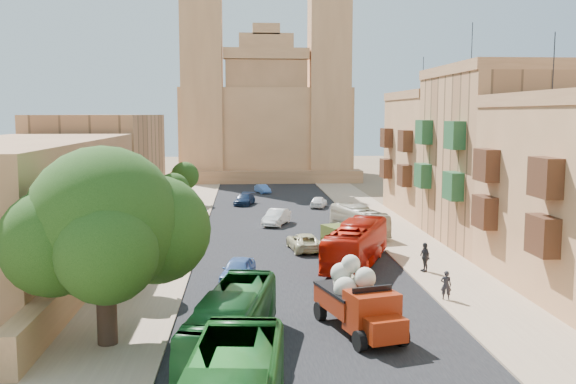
{
  "coord_description": "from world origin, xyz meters",
  "views": [
    {
      "loc": [
        -3.46,
        -23.74,
        10.07
      ],
      "look_at": [
        0.0,
        26.0,
        4.0
      ],
      "focal_mm": 40.0,
      "sensor_mm": 36.0,
      "label": 1
    }
  ],
  "objects": [
    {
      "name": "car_cream",
      "position": [
        1.0,
        22.86,
        0.64
      ],
      "size": [
        2.67,
        4.83,
        1.28
      ],
      "primitive_type": "imported",
      "rotation": [
        0.0,
        0.0,
        3.26
      ],
      "color": "beige",
      "rests_on": "ground"
    },
    {
      "name": "ground",
      "position": [
        0.0,
        0.0,
        0.0
      ],
      "size": [
        260.0,
        260.0,
        0.0
      ],
      "primitive_type": "plane",
      "color": "brown"
    },
    {
      "name": "townhouse_c",
      "position": [
        15.95,
        25.0,
        6.91
      ],
      "size": [
        9.0,
        14.0,
        17.4
      ],
      "color": "tan",
      "rests_on": "ground"
    },
    {
      "name": "car_dkblue",
      "position": [
        -3.39,
        47.3,
        0.62
      ],
      "size": [
        2.72,
        4.59,
        1.25
      ],
      "primitive_type": "imported",
      "rotation": [
        0.0,
        0.0,
        -0.24
      ],
      "color": "#122545",
      "rests_on": "ground"
    },
    {
      "name": "kerb_west",
      "position": [
        -7.0,
        30.0,
        0.06
      ],
      "size": [
        0.25,
        140.0,
        0.12
      ],
      "primitive_type": "cube",
      "color": "tan",
      "rests_on": "ground"
    },
    {
      "name": "car_white_b",
      "position": [
        4.64,
        44.67,
        0.62
      ],
      "size": [
        2.41,
        3.88,
        1.23
      ],
      "primitive_type": "imported",
      "rotation": [
        0.0,
        0.0,
        2.86
      ],
      "color": "white",
      "rests_on": "ground"
    },
    {
      "name": "sidewalk_east",
      "position": [
        9.5,
        30.0,
        0.01
      ],
      "size": [
        5.0,
        140.0,
        0.01
      ],
      "primitive_type": "cube",
      "color": "tan",
      "rests_on": "ground"
    },
    {
      "name": "street_tree_a",
      "position": [
        -10.0,
        12.0,
        3.36
      ],
      "size": [
        3.27,
        3.27,
        5.03
      ],
      "color": "#37251B",
      "rests_on": "ground"
    },
    {
      "name": "sidewalk_west",
      "position": [
        -9.5,
        30.0,
        0.01
      ],
      "size": [
        5.0,
        140.0,
        0.01
      ],
      "primitive_type": "cube",
      "color": "tan",
      "rests_on": "ground"
    },
    {
      "name": "olive_pickup",
      "position": [
        4.0,
        21.66,
        0.91
      ],
      "size": [
        3.48,
        4.89,
        1.85
      ],
      "color": "#4F5D23",
      "rests_on": "ground"
    },
    {
      "name": "street_tree_c",
      "position": [
        -10.0,
        36.0,
        3.12
      ],
      "size": [
        3.03,
        3.03,
        4.66
      ],
      "color": "#37251B",
      "rests_on": "ground"
    },
    {
      "name": "ficus_tree",
      "position": [
        -9.42,
        4.01,
        5.17
      ],
      "size": [
        8.75,
        8.05,
        8.75
      ],
      "color": "#37251B",
      "rests_on": "ground"
    },
    {
      "name": "car_white_a",
      "position": [
        -0.5,
        33.95,
        0.72
      ],
      "size": [
        2.95,
        4.63,
        1.44
      ],
      "primitive_type": "imported",
      "rotation": [
        0.0,
        0.0,
        -0.35
      ],
      "color": "white",
      "rests_on": "ground"
    },
    {
      "name": "west_wall",
      "position": [
        -12.5,
        20.0,
        0.9
      ],
      "size": [
        1.0,
        40.0,
        1.8
      ],
      "primitive_type": "cube",
      "color": "#AF7A4F",
      "rests_on": "ground"
    },
    {
      "name": "road_surface",
      "position": [
        0.0,
        30.0,
        0.01
      ],
      "size": [
        14.0,
        140.0,
        0.01
      ],
      "primitive_type": "cube",
      "color": "black",
      "rests_on": "ground"
    },
    {
      "name": "west_building_mid",
      "position": [
        -18.0,
        44.0,
        5.0
      ],
      "size": [
        10.0,
        22.0,
        10.0
      ],
      "primitive_type": "cube",
      "color": "tan",
      "rests_on": "ground"
    },
    {
      "name": "pedestrian_a",
      "position": [
        7.5,
        9.62,
        0.81
      ],
      "size": [
        0.67,
        0.53,
        1.61
      ],
      "primitive_type": "imported",
      "rotation": [
        0.0,
        0.0,
        2.87
      ],
      "color": "#252328",
      "rests_on": "ground"
    },
    {
      "name": "bus_red_east",
      "position": [
        4.0,
        17.86,
        1.43
      ],
      "size": [
        6.09,
        10.41,
        2.86
      ],
      "primitive_type": "imported",
      "rotation": [
        0.0,
        0.0,
        2.75
      ],
      "color": "#B91607",
      "rests_on": "ground"
    },
    {
      "name": "red_truck",
      "position": [
        1.8,
        4.73,
        1.53
      ],
      "size": [
        3.72,
        6.29,
        3.48
      ],
      "color": "maroon",
      "rests_on": "ground"
    },
    {
      "name": "kerb_east",
      "position": [
        7.0,
        30.0,
        0.06
      ],
      "size": [
        0.25,
        140.0,
        0.12
      ],
      "primitive_type": "cube",
      "color": "tan",
      "rests_on": "ground"
    },
    {
      "name": "street_tree_b",
      "position": [
        -10.0,
        24.0,
        3.04
      ],
      "size": [
        2.96,
        2.96,
        4.56
      ],
      "color": "#37251B",
      "rests_on": "ground"
    },
    {
      "name": "street_tree_d",
      "position": [
        -10.0,
        48.0,
        3.21
      ],
      "size": [
        3.12,
        3.12,
        4.8
      ],
      "color": "#37251B",
      "rests_on": "ground"
    },
    {
      "name": "church",
      "position": [
        -0.0,
        78.61,
        9.52
      ],
      "size": [
        28.0,
        22.5,
        36.3
      ],
      "color": "#AF7A4F",
      "rests_on": "ground"
    },
    {
      "name": "car_blue_b",
      "position": [
        -1.04,
        57.86,
        0.55
      ],
      "size": [
        2.12,
        3.51,
        1.09
      ],
      "primitive_type": "imported",
      "rotation": [
        0.0,
        0.0,
        0.31
      ],
      "color": "#4873C3",
      "rests_on": "ground"
    },
    {
      "name": "car_blue_a",
      "position": [
        -3.85,
        14.27,
        0.71
      ],
      "size": [
        2.5,
        4.45,
        1.43
      ],
      "primitive_type": "imported",
      "rotation": [
        0.0,
        0.0,
        -0.2
      ],
      "color": "#436CB2",
      "rests_on": "ground"
    },
    {
      "name": "townhouse_d",
      "position": [
        15.95,
        39.0,
        6.16
      ],
      "size": [
        9.0,
        14.0,
        15.9
      ],
      "color": "#AF7A4F",
      "rests_on": "ground"
    },
    {
      "name": "west_building_low",
      "position": [
        -18.0,
        18.0,
        4.2
      ],
      "size": [
        10.0,
        28.0,
        8.4
      ],
      "primitive_type": "cube",
      "color": "#9C6A44",
      "rests_on": "ground"
    },
    {
      "name": "bus_cream_east",
      "position": [
        6.22,
        29.14,
        1.15
      ],
      "size": [
        3.93,
        8.51,
        2.31
      ],
      "primitive_type": "imported",
      "rotation": [
        0.0,
        0.0,
        3.39
      ],
      "color": "beige",
      "rests_on": "ground"
    },
    {
      "name": "bus_green_north",
      "position": [
        -4.0,
        2.06,
        1.38
      ],
      "size": [
        4.15,
        10.2,
        2.77
      ],
      "primitive_type": "imported",
      "rotation": [
        0.0,
        0.0,
        -0.19
      ],
      "color": "#20662A",
      "rests_on": "ground"
    },
    {
      "name": "pedestrian_c",
      "position": [
        8.1,
        15.86,
        0.95
      ],
      "size": [
        0.69,
        1.19,
        1.9
      ],
      "primitive_type": "imported",
      "rotation": [
        0.0,
        0.0,
        4.93
      ],
      "color": "#313034",
      "rests_on": "ground"
    }
  ]
}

